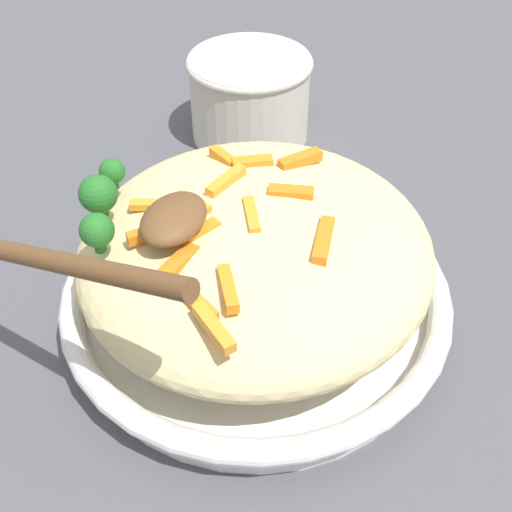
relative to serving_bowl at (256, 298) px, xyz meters
name	(u,v)px	position (x,y,z in m)	size (l,w,h in m)	color
ground_plane	(256,318)	(0.00, 0.00, -0.02)	(2.40, 2.40, 0.00)	#4C4C51
serving_bowl	(256,298)	(0.00, 0.00, 0.00)	(0.29, 0.29, 0.04)	white
pasta_mound	(256,249)	(0.00, 0.00, 0.05)	(0.26, 0.25, 0.08)	#DBC689
carrot_piece_0	(158,231)	(-0.04, 0.05, 0.09)	(0.04, 0.01, 0.01)	orange
carrot_piece_1	(291,192)	(0.03, -0.02, 0.09)	(0.03, 0.01, 0.01)	orange
carrot_piece_2	(226,181)	(0.02, 0.03, 0.09)	(0.04, 0.01, 0.01)	orange
carrot_piece_3	(192,204)	(-0.01, 0.04, 0.09)	(0.03, 0.01, 0.01)	orange
carrot_piece_4	(251,215)	(-0.01, 0.00, 0.09)	(0.04, 0.01, 0.01)	orange
carrot_piece_5	(155,205)	(-0.02, 0.07, 0.08)	(0.03, 0.01, 0.01)	orange
carrot_piece_6	(198,304)	(-0.09, 0.00, 0.08)	(0.03, 0.01, 0.01)	orange
carrot_piece_7	(253,162)	(0.05, 0.02, 0.09)	(0.03, 0.01, 0.01)	orange
carrot_piece_8	(228,288)	(-0.07, -0.01, 0.09)	(0.04, 0.01, 0.01)	orange
carrot_piece_9	(223,157)	(0.05, 0.05, 0.08)	(0.03, 0.01, 0.01)	orange
carrot_piece_10	(199,231)	(-0.03, 0.03, 0.09)	(0.03, 0.01, 0.01)	orange
carrot_piece_11	(323,240)	(-0.01, -0.05, 0.09)	(0.04, 0.01, 0.01)	orange
carrot_piece_12	(177,264)	(-0.07, 0.03, 0.08)	(0.04, 0.01, 0.01)	orange
carrot_piece_13	(214,328)	(-0.11, -0.02, 0.08)	(0.04, 0.01, 0.01)	orange
carrot_piece_14	(300,160)	(0.07, -0.01, 0.09)	(0.03, 0.01, 0.01)	orange
broccoli_floret_0	(112,172)	(-0.01, 0.11, 0.09)	(0.02, 0.02, 0.02)	#205B1C
broccoli_floret_1	(98,195)	(-0.04, 0.10, 0.10)	(0.03, 0.03, 0.03)	#205B1C
broccoli_floret_2	(97,231)	(-0.07, 0.08, 0.10)	(0.02, 0.02, 0.03)	#205B1C
serving_spoon	(135,234)	(-0.07, 0.05, 0.11)	(0.14, 0.18, 0.07)	brown
companion_bowl	(250,94)	(0.25, 0.10, 0.03)	(0.13, 0.13, 0.09)	beige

